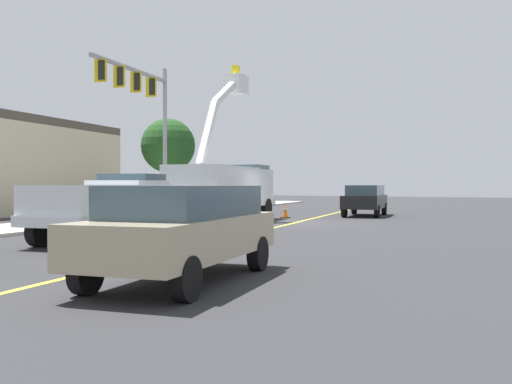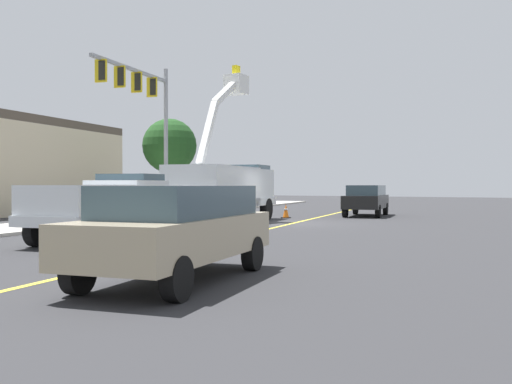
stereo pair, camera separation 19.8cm
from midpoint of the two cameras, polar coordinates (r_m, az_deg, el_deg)
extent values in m
plane|color=#2D2D30|center=(25.58, 3.98, -3.12)|extent=(120.00, 120.00, 0.00)
cube|color=#B2ADA3|center=(29.23, -13.16, -2.54)|extent=(59.62, 14.71, 0.12)
cube|color=yellow|center=(25.58, 3.98, -3.11)|extent=(49.15, 9.47, 0.01)
cube|color=silver|center=(25.93, -3.10, -1.08)|extent=(8.52, 3.98, 0.36)
cube|color=silver|center=(28.36, -1.07, 0.63)|extent=(3.02, 2.80, 1.60)
cube|color=#384C56|center=(28.56, -0.93, 2.04)|extent=(2.16, 2.40, 0.64)
cube|color=silver|center=(25.02, -3.96, 0.51)|extent=(5.62, 3.43, 1.80)
cube|color=white|center=(24.48, -4.59, 5.94)|extent=(1.83, 0.59, 2.88)
cube|color=white|center=(26.56, -2.77, 9.96)|extent=(2.59, 0.73, 1.58)
cube|color=white|center=(27.76, -1.78, 10.64)|extent=(0.90, 0.90, 0.90)
cube|color=yellow|center=(27.87, -1.78, 11.85)|extent=(0.36, 0.24, 0.60)
cylinder|color=black|center=(29.03, -2.98, -1.64)|extent=(1.09, 0.53, 1.04)
cylinder|color=black|center=(28.25, 1.24, -1.70)|extent=(1.09, 0.53, 1.04)
cylinder|color=black|center=(25.07, -6.77, -2.01)|extent=(1.09, 0.53, 1.04)
cylinder|color=black|center=(24.16, -1.97, -2.11)|extent=(1.09, 0.53, 1.04)
cylinder|color=black|center=(23.90, -8.15, -2.15)|extent=(1.09, 0.53, 1.04)
cylinder|color=black|center=(22.95, -3.16, -2.26)|extent=(1.09, 0.53, 1.04)
cube|color=silver|center=(17.80, -14.49, -2.39)|extent=(5.89, 3.11, 0.30)
cube|color=silver|center=(18.82, -12.40, -0.55)|extent=(2.34, 2.27, 1.10)
cube|color=#384C56|center=(18.98, -12.09, 0.92)|extent=(1.65, 1.98, 0.56)
cube|color=silver|center=(16.96, -16.39, -1.20)|extent=(3.69, 2.69, 1.10)
cylinder|color=black|center=(19.88, -13.78, -3.02)|extent=(0.88, 0.45, 0.84)
cylinder|color=black|center=(18.91, -8.97, -3.20)|extent=(0.88, 0.45, 0.84)
cylinder|color=black|center=(16.91, -20.65, -3.70)|extent=(0.88, 0.45, 0.84)
cylinder|color=black|center=(15.77, -15.37, -3.99)|extent=(0.88, 0.45, 0.84)
cube|color=black|center=(31.97, 11.09, -0.95)|extent=(5.07, 2.76, 0.70)
cube|color=#384C56|center=(32.11, 11.13, 0.13)|extent=(3.71, 2.29, 0.60)
cylinder|color=black|center=(30.26, 12.24, -1.90)|extent=(0.71, 0.36, 0.68)
cylinder|color=black|center=(30.52, 9.05, -1.87)|extent=(0.71, 0.36, 0.68)
cylinder|color=black|center=(33.50, 12.93, -1.65)|extent=(0.71, 0.36, 0.68)
cylinder|color=black|center=(33.73, 10.05, -1.63)|extent=(0.71, 0.36, 0.68)
cube|color=tan|center=(10.24, -7.42, -4.43)|extent=(5.07, 2.76, 0.70)
cube|color=#384C56|center=(10.34, -7.05, -1.05)|extent=(3.71, 2.29, 0.60)
cylinder|color=black|center=(8.47, -7.22, -8.57)|extent=(0.71, 0.36, 0.68)
cylinder|color=black|center=(9.35, -16.72, -7.72)|extent=(0.71, 0.36, 0.68)
cylinder|color=black|center=(11.45, 0.15, -6.14)|extent=(0.71, 0.36, 0.68)
cylinder|color=black|center=(12.12, -7.55, -5.77)|extent=(0.71, 0.36, 0.68)
cube|color=black|center=(15.11, -13.92, -5.72)|extent=(0.40, 0.40, 0.04)
cone|color=orange|center=(15.07, -13.93, -4.10)|extent=(0.32, 0.32, 0.82)
cylinder|color=white|center=(15.06, -13.93, -3.79)|extent=(0.20, 0.20, 0.08)
cube|color=black|center=(21.22, -2.58, -3.85)|extent=(0.40, 0.40, 0.04)
cone|color=orange|center=(21.19, -2.58, -2.68)|extent=(0.32, 0.32, 0.83)
cylinder|color=white|center=(21.18, -2.58, -2.46)|extent=(0.20, 0.20, 0.08)
cube|color=black|center=(29.52, 3.19, -2.57)|extent=(0.40, 0.40, 0.04)
cone|color=orange|center=(29.50, 3.19, -1.86)|extent=(0.32, 0.32, 0.69)
cylinder|color=white|center=(29.50, 3.19, -1.73)|extent=(0.20, 0.20, 0.08)
cylinder|color=gray|center=(31.25, -8.78, 4.86)|extent=(0.22, 0.22, 7.94)
cube|color=gray|center=(28.80, -12.00, 11.85)|extent=(6.61, 1.40, 0.16)
cube|color=gold|center=(30.28, -10.14, 10.24)|extent=(0.22, 0.57, 1.00)
cube|color=black|center=(30.23, -9.97, 10.26)|extent=(0.26, 0.35, 0.84)
cube|color=gold|center=(29.01, -11.61, 10.66)|extent=(0.22, 0.57, 1.00)
cube|color=black|center=(28.96, -11.44, 10.68)|extent=(0.26, 0.35, 0.84)
cube|color=gold|center=(27.77, -13.22, 11.11)|extent=(0.22, 0.57, 1.00)
cube|color=black|center=(27.72, -13.04, 11.13)|extent=(0.26, 0.35, 0.84)
cube|color=gold|center=(26.55, -14.98, 11.59)|extent=(0.22, 0.57, 1.00)
cube|color=black|center=(26.49, -14.80, 11.61)|extent=(0.26, 0.35, 0.84)
cylinder|color=brown|center=(35.79, -8.43, 0.34)|extent=(0.32, 0.32, 2.96)
sphere|color=#1E471C|center=(35.87, -8.44, 4.58)|extent=(3.35, 3.35, 3.35)
camera|label=1|loc=(0.10, -89.77, 0.00)|focal=40.17mm
camera|label=2|loc=(0.10, 90.23, 0.00)|focal=40.17mm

